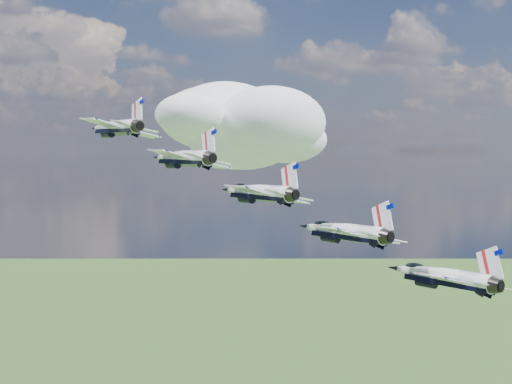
{
  "coord_description": "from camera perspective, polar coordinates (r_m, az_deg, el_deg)",
  "views": [
    {
      "loc": [
        -17.4,
        -66.89,
        151.09
      ],
      "look_at": [
        -0.11,
        9.06,
        146.6
      ],
      "focal_mm": 50.0,
      "sensor_mm": 36.0,
      "label": 1
    }
  ],
  "objects": [
    {
      "name": "jet_0",
      "position": [
        90.14,
        -11.27,
        5.1
      ],
      "size": [
        14.71,
        16.56,
        6.08
      ],
      "primitive_type": null,
      "rotation": [
        0.0,
        0.23,
        0.43
      ],
      "color": "silver"
    },
    {
      "name": "cloud_far",
      "position": [
        277.5,
        -1.44,
        4.97
      ],
      "size": [
        70.79,
        55.62,
        27.81
      ],
      "primitive_type": "ellipsoid",
      "color": "white"
    },
    {
      "name": "jet_3",
      "position": [
        73.65,
        6.85,
        -3.12
      ],
      "size": [
        14.71,
        16.56,
        6.08
      ],
      "primitive_type": null,
      "rotation": [
        0.0,
        0.23,
        0.43
      ],
      "color": "white"
    },
    {
      "name": "jet_4",
      "position": [
        70.68,
        14.47,
        -6.51
      ],
      "size": [
        14.71,
        16.56,
        6.08
      ],
      "primitive_type": null,
      "rotation": [
        0.0,
        0.23,
        0.43
      ],
      "color": "white"
    },
    {
      "name": "jet_2",
      "position": [
        78.03,
        0.0,
        -0.0
      ],
      "size": [
        14.71,
        16.56,
        6.08
      ],
      "primitive_type": null,
      "rotation": [
        0.0,
        0.23,
        0.43
      ],
      "color": "white"
    },
    {
      "name": "jet_1",
      "position": [
        83.6,
        -6.03,
        2.75
      ],
      "size": [
        14.71,
        16.56,
        6.08
      ],
      "primitive_type": null,
      "rotation": [
        0.0,
        0.23,
        0.43
      ],
      "color": "white"
    }
  ]
}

